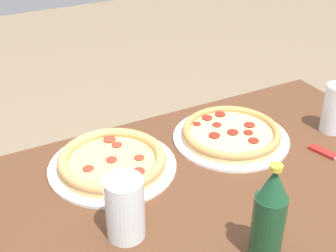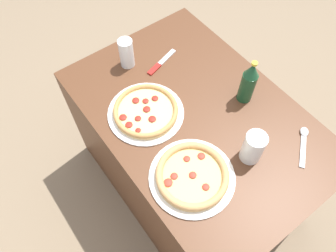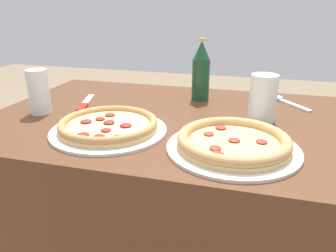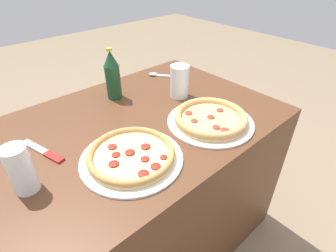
% 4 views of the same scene
% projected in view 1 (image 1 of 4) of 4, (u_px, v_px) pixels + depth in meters
% --- Properties ---
extents(pizza_margherita, '(0.32, 0.32, 0.04)m').
position_uv_depth(pizza_margherita, '(112.00, 161.00, 1.18)').
color(pizza_margherita, silver).
rests_on(pizza_margherita, table).
extents(pizza_salami, '(0.32, 0.32, 0.04)m').
position_uv_depth(pizza_salami, '(231.00, 134.00, 1.29)').
color(pizza_salami, white).
rests_on(pizza_salami, table).
extents(glass_water, '(0.07, 0.07, 0.14)m').
position_uv_depth(glass_water, '(334.00, 111.00, 1.31)').
color(glass_water, white).
rests_on(glass_water, table).
extents(glass_cola, '(0.08, 0.08, 0.14)m').
position_uv_depth(glass_cola, '(125.00, 211.00, 0.95)').
color(glass_cola, white).
rests_on(glass_cola, table).
extents(beer_bottle, '(0.06, 0.06, 0.22)m').
position_uv_depth(beer_bottle, '(269.00, 215.00, 0.88)').
color(beer_bottle, '#194728').
rests_on(beer_bottle, table).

